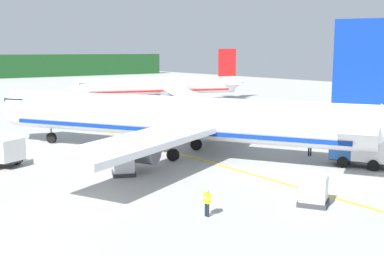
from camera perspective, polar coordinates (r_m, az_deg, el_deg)
name	(u,v)px	position (r m, az deg, el deg)	size (l,w,h in m)	color
airliner_foreground	(176,118)	(44.68, -1.90, 1.16)	(32.02, 37.77, 11.90)	white
airliner_mid_apron	(162,86)	(93.14, -3.46, 4.87)	(33.60, 28.13, 9.86)	white
service_truck_baggage	(364,150)	(42.63, 19.44, -2.44)	(4.20, 5.77, 2.40)	#2659A5
cargo_container_near	(123,163)	(37.98, -7.99, -4.07)	(2.26, 2.26, 2.01)	#333338
cargo_container_mid	(314,190)	(31.42, 14.00, -7.06)	(2.42, 2.42, 1.98)	#333338
crew_marshaller	(207,201)	(28.45, 1.76, -8.46)	(0.27, 0.63, 1.61)	#191E33
crew_loader_left	(310,145)	(45.63, 13.57, -1.97)	(0.45, 0.52, 1.69)	#191E33
apron_guide_line	(211,162)	(42.04, 2.21, -4.03)	(0.30, 60.00, 0.01)	yellow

